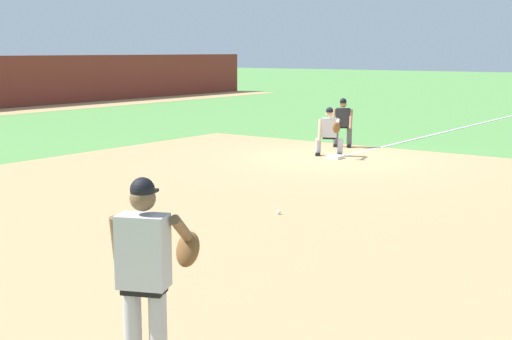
{
  "coord_description": "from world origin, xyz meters",
  "views": [
    {
      "loc": [
        -16.45,
        -9.37,
        2.85
      ],
      "look_at": [
        -8.76,
        -3.77,
        1.25
      ],
      "focal_mm": 50.0,
      "sensor_mm": 36.0,
      "label": 1
    }
  ],
  "objects_px": {
    "baseball": "(279,212)",
    "pitcher": "(148,274)",
    "umpire": "(343,121)",
    "first_baseman": "(330,130)",
    "first_base_bag": "(335,157)"
  },
  "relations": [
    {
      "from": "first_base_bag",
      "to": "first_baseman",
      "type": "height_order",
      "value": "first_baseman"
    },
    {
      "from": "pitcher",
      "to": "umpire",
      "type": "xyz_separation_m",
      "value": [
        14.61,
        6.36,
        -0.27
      ]
    },
    {
      "from": "pitcher",
      "to": "first_base_bag",
      "type": "bearing_deg",
      "value": 23.33
    },
    {
      "from": "baseball",
      "to": "umpire",
      "type": "relative_size",
      "value": 0.05
    },
    {
      "from": "umpire",
      "to": "baseball",
      "type": "bearing_deg",
      "value": -157.73
    },
    {
      "from": "baseball",
      "to": "umpire",
      "type": "bearing_deg",
      "value": 22.27
    },
    {
      "from": "first_base_bag",
      "to": "first_baseman",
      "type": "xyz_separation_m",
      "value": [
        0.27,
        0.33,
        0.69
      ]
    },
    {
      "from": "baseball",
      "to": "first_baseman",
      "type": "xyz_separation_m",
      "value": [
        6.59,
        2.82,
        0.69
      ]
    },
    {
      "from": "baseball",
      "to": "pitcher",
      "type": "bearing_deg",
      "value": -154.8
    },
    {
      "from": "first_baseman",
      "to": "umpire",
      "type": "bearing_deg",
      "value": 19.04
    },
    {
      "from": "baseball",
      "to": "pitcher",
      "type": "relative_size",
      "value": 0.04
    },
    {
      "from": "first_base_bag",
      "to": "pitcher",
      "type": "height_order",
      "value": "pitcher"
    },
    {
      "from": "baseball",
      "to": "pitcher",
      "type": "height_order",
      "value": "pitcher"
    },
    {
      "from": "first_base_bag",
      "to": "first_baseman",
      "type": "distance_m",
      "value": 0.81
    },
    {
      "from": "pitcher",
      "to": "first_baseman",
      "type": "height_order",
      "value": "pitcher"
    }
  ]
}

